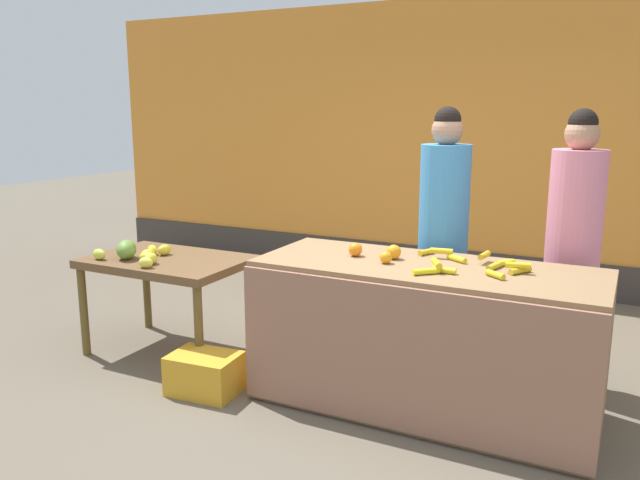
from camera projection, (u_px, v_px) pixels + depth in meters
name	position (u px, v px, depth m)	size (l,w,h in m)	color
ground_plane	(356.00, 391.00, 4.15)	(24.00, 24.00, 0.00)	#665B4C
market_wall_back	(475.00, 148.00, 6.47)	(9.04, 0.23, 2.91)	orange
fruit_stall_counter	(424.00, 338.00, 3.85)	(2.05, 0.83, 0.90)	olive
side_table_wooden	(168.00, 269.00, 4.70)	(1.16, 0.78, 0.73)	brown
banana_bunch_pile	(470.00, 263.00, 3.70)	(0.72, 0.61, 0.07)	gold
orange_pile	(378.00, 252.00, 3.91)	(0.33, 0.21, 0.09)	orange
mango_papaya_pile	(135.00, 252.00, 4.61)	(0.59, 0.47, 0.14)	#D4DF44
vendor_woman_blue_shirt	(443.00, 240.00, 4.37)	(0.34, 0.34, 1.84)	#33333D
vendor_woman_pink_shirt	(572.00, 252.00, 4.05)	(0.34, 0.34, 1.82)	#33333D
produce_crate	(205.00, 374.00, 4.11)	(0.44, 0.32, 0.26)	gold
produce_sack	(305.00, 307.00, 4.93)	(0.36, 0.30, 0.60)	tan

